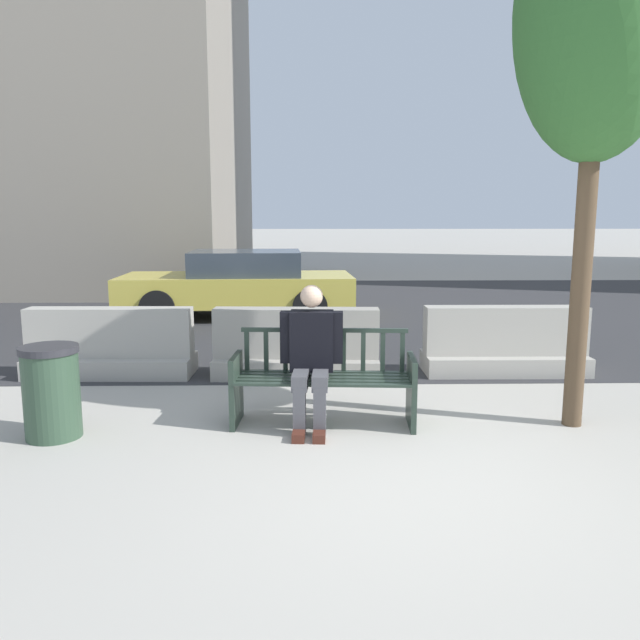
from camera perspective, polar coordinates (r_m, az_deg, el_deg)
ground_plane at (r=4.82m, az=9.10°, el=-14.35°), size 200.00×200.00×0.00m
street_asphalt at (r=13.20m, az=2.43°, el=1.00°), size 120.00×12.00×0.01m
street_bench at (r=5.86m, az=0.31°, el=-5.77°), size 1.72×0.63×0.88m
seated_person at (r=5.74m, az=-0.81°, el=-3.08°), size 0.59×0.74×1.31m
jersey_barrier_centre at (r=7.62m, az=-2.17°, el=-2.65°), size 2.03×0.76×0.84m
jersey_barrier_left at (r=8.07m, az=-18.58°, el=-2.46°), size 2.01×0.72×0.84m
jersey_barrier_right at (r=8.11m, az=16.52°, el=-2.31°), size 2.00×0.69×0.84m
street_tree at (r=6.34m, az=24.19°, el=24.14°), size 1.42×1.42×4.94m
car_taxi_near at (r=12.25m, az=-7.38°, el=3.33°), size 4.51×2.16×1.28m
trash_bin at (r=5.99m, az=-23.34°, el=-6.04°), size 0.50×0.50×0.83m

